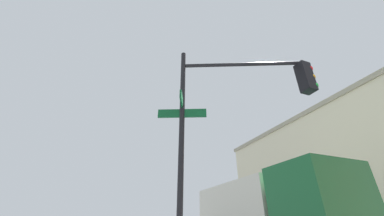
{
  "coord_description": "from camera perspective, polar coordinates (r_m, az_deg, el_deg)",
  "views": [
    {
      "loc": [
        -2.44,
        -8.28,
        1.44
      ],
      "look_at": [
        -5.81,
        -6.97,
        3.39
      ],
      "focal_mm": 20.44,
      "sensor_mm": 36.0,
      "label": 1
    }
  ],
  "objects": [
    {
      "name": "traffic_signal_near",
      "position": [
        5.12,
        13.13,
        0.54
      ],
      "size": [
        1.8,
        3.47,
        5.45
      ],
      "color": "black",
      "rests_on": "ground_plane"
    },
    {
      "name": "box_truck_second",
      "position": [
        10.77,
        18.44,
        -24.95
      ],
      "size": [
        8.02,
        2.6,
        3.29
      ],
      "color": "#19592D",
      "rests_on": "ground_plane"
    }
  ]
}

